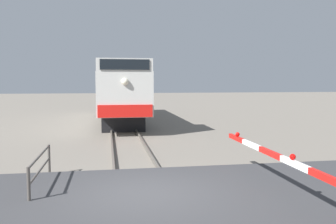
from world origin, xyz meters
name	(u,v)px	position (x,y,z in m)	size (l,w,h in m)	color
ground_plane	(145,199)	(0.00, 0.00, 0.00)	(160.00, 160.00, 0.00)	slate
rail_track_left	(116,198)	(-0.72, 0.00, 0.07)	(0.08, 80.00, 0.15)	#59544C
rail_track_right	(174,195)	(0.72, 0.00, 0.07)	(0.08, 80.00, 0.15)	#59544C
road_surface	(145,196)	(0.00, 0.00, 0.08)	(36.00, 5.09, 0.16)	#38383A
locomotive	(120,93)	(0.00, 17.40, 2.09)	(2.94, 16.24, 4.10)	black
crossing_gate	(322,189)	(3.24, -2.34, 0.81)	(0.36, 6.81, 1.28)	silver
guard_railing	(40,166)	(-2.71, 1.38, 0.63)	(0.08, 3.00, 0.95)	#4C4742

